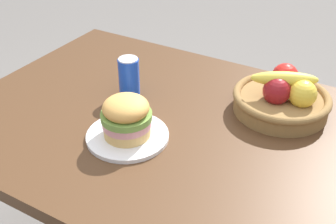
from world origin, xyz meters
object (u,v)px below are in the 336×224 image
at_px(plate, 128,136).
at_px(sandwich, 126,117).
at_px(soda_can, 129,77).
at_px(fruit_basket, 283,97).

height_order(plate, sandwich, sandwich).
relative_size(sandwich, soda_can, 1.10).
bearing_deg(sandwich, soda_can, 122.86).
xyz_separation_m(sandwich, fruit_basket, (0.32, 0.35, -0.02)).
relative_size(plate, fruit_basket, 0.79).
height_order(soda_can, fruit_basket, fruit_basket).
bearing_deg(sandwich, fruit_basket, 47.08).
bearing_deg(plate, fruit_basket, 47.08).
bearing_deg(sandwich, plate, 45.00).
bearing_deg(soda_can, plate, -57.14).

